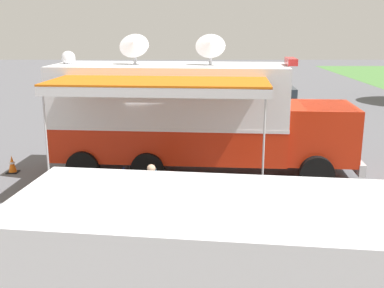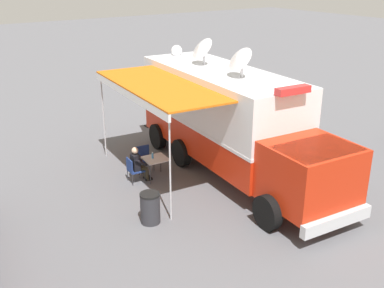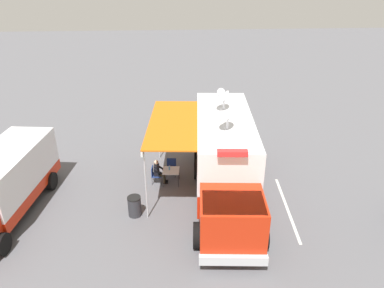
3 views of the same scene
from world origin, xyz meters
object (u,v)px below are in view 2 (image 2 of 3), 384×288
object	(u,v)px
command_truck	(230,119)
folding_chair_at_table	(133,168)
water_bottle	(153,155)
trash_bin	(150,208)
folding_table	(155,160)
folding_chair_beside_table	(144,156)
seated_responder	(138,163)
traffic_cone	(149,120)

from	to	relation	value
command_truck	folding_chair_at_table	distance (m)	3.69
water_bottle	trash_bin	bearing A→B (deg)	58.80
folding_table	folding_chair_at_table	xyz separation A→B (m)	(0.80, -0.12, -0.16)
command_truck	folding_table	bearing A→B (deg)	-22.14
folding_chair_beside_table	trash_bin	distance (m)	3.70
command_truck	folding_chair_at_table	size ratio (longest dim) A/B	11.10
water_bottle	folding_chair_at_table	size ratio (longest dim) A/B	0.26
folding_chair_at_table	trash_bin	size ratio (longest dim) A/B	0.96
folding_chair_at_table	trash_bin	distance (m)	2.70
water_bottle	trash_bin	world-z (taller)	water_bottle
water_bottle	seated_responder	distance (m)	0.57
command_truck	water_bottle	world-z (taller)	command_truck
folding_chair_at_table	folding_chair_beside_table	distance (m)	1.11
folding_table	folding_chair_beside_table	bearing A→B (deg)	-91.98
folding_chair_at_table	traffic_cone	distance (m)	5.84
water_bottle	traffic_cone	xyz separation A→B (m)	(-2.57, -4.88, -0.55)
command_truck	trash_bin	xyz separation A→B (m)	(4.02, 1.48, -1.49)
folding_chair_beside_table	command_truck	bearing A→B (deg)	142.49
folding_chair_at_table	traffic_cone	size ratio (longest dim) A/B	1.50
folding_chair_beside_table	seated_responder	distance (m)	1.00
water_bottle	trash_bin	xyz separation A→B (m)	(1.53, 2.52, -0.38)
command_truck	folding_chair_at_table	world-z (taller)	command_truck
command_truck	traffic_cone	distance (m)	6.15
folding_chair_at_table	trash_bin	bearing A→B (deg)	72.75
folding_chair_at_table	traffic_cone	bearing A→B (deg)	-124.39
folding_chair_beside_table	trash_bin	world-z (taller)	trash_bin
folding_table	seated_responder	bearing A→B (deg)	-9.29
folding_table	traffic_cone	xyz separation A→B (m)	(-2.50, -4.93, -0.39)
folding_table	seated_responder	size ratio (longest dim) A/B	0.69
folding_chair_at_table	traffic_cone	xyz separation A→B (m)	(-3.30, -4.82, -0.23)
folding_table	traffic_cone	size ratio (longest dim) A/B	1.49
water_bottle	folding_chair_beside_table	bearing A→B (deg)	-97.44
water_bottle	folding_chair_beside_table	xyz separation A→B (m)	(-0.10, -0.80, -0.32)
water_bottle	traffic_cone	world-z (taller)	water_bottle
folding_table	traffic_cone	world-z (taller)	folding_table
water_bottle	folding_chair_beside_table	world-z (taller)	water_bottle
seated_responder	folding_chair_beside_table	bearing A→B (deg)	-130.52
traffic_cone	trash_bin	bearing A→B (deg)	61.02
trash_bin	traffic_cone	xyz separation A→B (m)	(-4.10, -7.40, -0.18)
folding_table	folding_chair_beside_table	xyz separation A→B (m)	(-0.03, -0.85, -0.16)
trash_bin	traffic_cone	distance (m)	8.46
command_truck	folding_chair_beside_table	distance (m)	3.33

